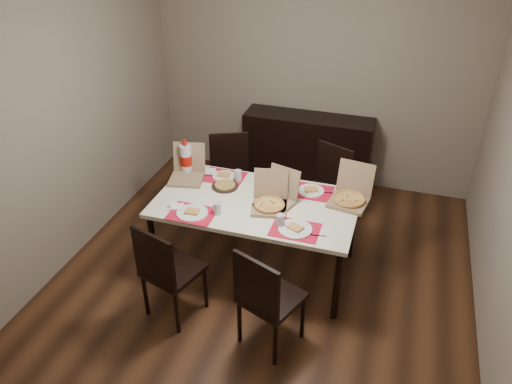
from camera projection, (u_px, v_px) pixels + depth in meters
The scene contains 20 objects.
ground at pixel (264, 275), 4.78m from camera, with size 3.80×4.00×0.02m, color #482816.
room_walls at pixel (280, 85), 4.22m from camera, with size 3.84×4.02×2.62m.
sideboard at pixel (307, 152), 5.99m from camera, with size 1.50×0.40×0.90m, color black.
dining_table at pixel (256, 208), 4.51m from camera, with size 1.80×1.00×0.75m.
chair_near_left at pixel (167, 269), 4.05m from camera, with size 0.53×0.53×0.93m.
chair_near_right at pixel (266, 297), 3.78m from camera, with size 0.55×0.55×0.93m.
chair_far_left at pixel (230, 173), 5.41m from camera, with size 0.56×0.56×0.93m.
chair_far_right at pixel (327, 186), 5.18m from camera, with size 0.55×0.55×0.93m.
setting_near_left at pixel (197, 211), 4.31m from camera, with size 0.50×0.30×0.11m.
setting_near_right at pixel (292, 227), 4.11m from camera, with size 0.47×0.30×0.11m.
setting_far_left at pixel (226, 175), 4.84m from camera, with size 0.47×0.30×0.11m.
setting_far_right at pixel (306, 190), 4.61m from camera, with size 0.49×0.30×0.11m.
napkin_loose at pixel (262, 202), 4.45m from camera, with size 0.12×0.11×0.02m, color white.
pizza_box_center at pixel (270, 202), 4.37m from camera, with size 0.36×0.39×0.30m.
pizza_box_right at pixel (350, 196), 4.45m from camera, with size 0.38×0.41×0.33m.
pizza_box_left at pixel (187, 173), 4.81m from camera, with size 0.38×0.40×0.31m.
pizza_box_extra at pixel (277, 198), 4.42m from camera, with size 0.39×0.41×0.30m.
faina_plate at pixel (225, 186), 4.69m from camera, with size 0.25×0.25×0.03m.
dip_bowl at pixel (264, 193), 4.57m from camera, with size 0.12×0.12×0.03m, color white.
soda_bottle at pixel (186, 159), 4.85m from camera, with size 0.12×0.12×0.35m.
Camera 1 is at (1.03, -3.51, 3.16)m, focal length 35.00 mm.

